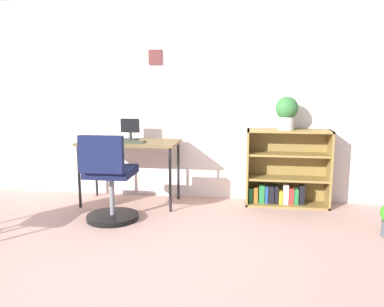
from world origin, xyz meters
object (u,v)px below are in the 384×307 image
office_chair (109,184)px  bookshelf_low (286,172)px  desk (130,146)px  potted_plant_on_shelf (287,111)px  monitor (130,130)px  keyboard (129,142)px

office_chair → bookshelf_low: (1.76, 0.85, -0.01)m
desk → bookshelf_low: 1.77m
potted_plant_on_shelf → bookshelf_low: bearing=69.2°
desk → potted_plant_on_shelf: (1.71, 0.16, 0.39)m
monitor → potted_plant_on_shelf: bearing=1.9°
monitor → office_chair: monitor is taller
keyboard → office_chair: office_chair is taller
keyboard → bookshelf_low: (1.71, 0.34, -0.35)m
keyboard → monitor: bearing=102.9°
office_chair → desk: bearing=88.3°
keyboard → potted_plant_on_shelf: bearing=9.7°
keyboard → office_chair: size_ratio=0.39×
office_chair → potted_plant_on_shelf: potted_plant_on_shelf is taller
keyboard → bookshelf_low: size_ratio=0.38×
desk → potted_plant_on_shelf: size_ratio=3.03×
desk → potted_plant_on_shelf: potted_plant_on_shelf is taller
monitor → keyboard: 0.26m
keyboard → potted_plant_on_shelf: 1.74m
monitor → bookshelf_low: monitor is taller
office_chair → potted_plant_on_shelf: size_ratio=2.45×
monitor → keyboard: monitor is taller
potted_plant_on_shelf → keyboard: bearing=-170.3°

